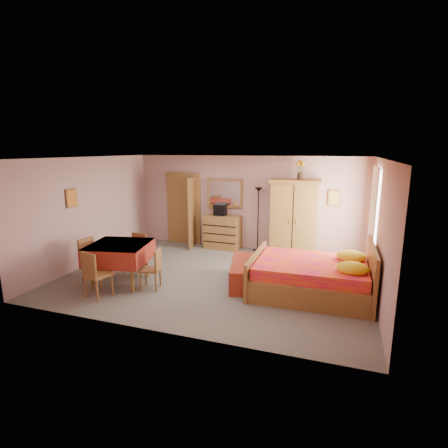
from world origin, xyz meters
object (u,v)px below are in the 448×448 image
at_px(sunflower_vase, 300,170).
at_px(chair_west, 94,260).
at_px(chest_of_drawers, 223,232).
at_px(wall_mirror, 225,193).
at_px(stereo, 220,210).
at_px(bed, 311,267).
at_px(bench, 244,273).
at_px(wardrobe, 294,218).
at_px(floor_lamp, 258,220).
at_px(chair_north, 135,254).
at_px(chair_south, 98,274).
at_px(chair_east, 150,269).
at_px(dining_table, 120,263).

bearing_deg(sunflower_vase, chair_west, -140.50).
distance_m(chest_of_drawers, wall_mirror, 1.10).
height_order(stereo, bed, stereo).
xyz_separation_m(wall_mirror, sunflower_vase, (2.09, -0.24, 0.71)).
distance_m(wall_mirror, bench, 3.19).
bearing_deg(wardrobe, floor_lamp, 168.61).
bearing_deg(wall_mirror, chair_north, -118.01).
bearing_deg(wardrobe, stereo, 173.25).
distance_m(sunflower_vase, chair_west, 5.36).
distance_m(stereo, bed, 3.74).
relative_size(bench, chair_north, 1.61).
relative_size(floor_lamp, chair_north, 1.99).
distance_m(chest_of_drawers, floor_lamp, 1.09).
xyz_separation_m(wardrobe, chair_north, (-3.22, -2.48, -0.56)).
bearing_deg(floor_lamp, sunflower_vase, -5.10).
height_order(chest_of_drawers, chair_north, chest_of_drawers).
bearing_deg(chair_south, stereo, 90.03).
distance_m(wardrobe, chair_east, 4.04).
xyz_separation_m(wall_mirror, dining_table, (-1.17, -3.40, -1.12)).
bearing_deg(floor_lamp, dining_table, -123.72).
height_order(floor_lamp, sunflower_vase, sunflower_vase).
relative_size(bed, bench, 1.59).
height_order(wall_mirror, dining_table, wall_mirror).
distance_m(chest_of_drawers, bench, 2.73).
height_order(bench, chair_west, chair_west).
bearing_deg(chair_west, dining_table, 100.86).
height_order(wall_mirror, stereo, wall_mirror).
xyz_separation_m(chair_south, chair_north, (-0.10, 1.39, -0.02)).
bearing_deg(chair_south, chair_east, 58.23).
relative_size(chest_of_drawers, floor_lamp, 0.57).
relative_size(chest_of_drawers, bed, 0.44).
bearing_deg(chest_of_drawers, stereo, 156.79).
distance_m(floor_lamp, bench, 2.56).
bearing_deg(sunflower_vase, chair_east, -127.96).
bearing_deg(chest_of_drawers, dining_table, -108.22).
relative_size(chest_of_drawers, dining_table, 0.86).
xyz_separation_m(chest_of_drawers, floor_lamp, (1.01, 0.06, 0.41)).
xyz_separation_m(sunflower_vase, chair_south, (-3.23, -3.90, -1.80)).
distance_m(wall_mirror, floor_lamp, 1.21).
height_order(floor_lamp, dining_table, floor_lamp).
height_order(wardrobe, chair_east, wardrobe).
relative_size(wall_mirror, sunflower_vase, 2.12).
relative_size(stereo, dining_table, 0.29).
xyz_separation_m(sunflower_vase, chair_east, (-2.51, -3.22, -1.85)).
xyz_separation_m(stereo, floor_lamp, (1.09, 0.03, -0.22)).
bearing_deg(wall_mirror, wardrobe, -11.73).
distance_m(dining_table, chair_north, 0.65).
relative_size(stereo, chair_south, 0.36).
height_order(sunflower_vase, chair_north, sunflower_vase).
bearing_deg(stereo, dining_table, -108.56).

